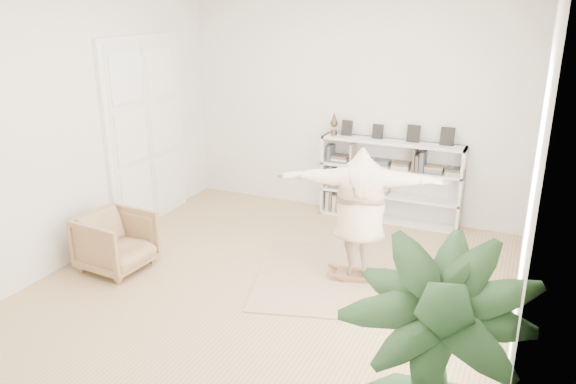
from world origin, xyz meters
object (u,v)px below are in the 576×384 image
object	(u,v)px
armchair	(116,242)
person	(360,209)
bookshelf	(390,182)
rocker_board	(357,274)

from	to	relation	value
armchair	person	xyz separation A→B (m)	(2.96, 0.98, 0.57)
bookshelf	rocker_board	xyz separation A→B (m)	(0.16, -2.13, -0.57)
rocker_board	person	world-z (taller)	person
bookshelf	rocker_board	world-z (taller)	bookshelf
armchair	person	world-z (taller)	person
rocker_board	person	bearing A→B (deg)	0.00
armchair	bookshelf	bearing A→B (deg)	-37.96
person	rocker_board	bearing A→B (deg)	180.00
bookshelf	rocker_board	distance (m)	2.21
person	armchair	bearing A→B (deg)	2.65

